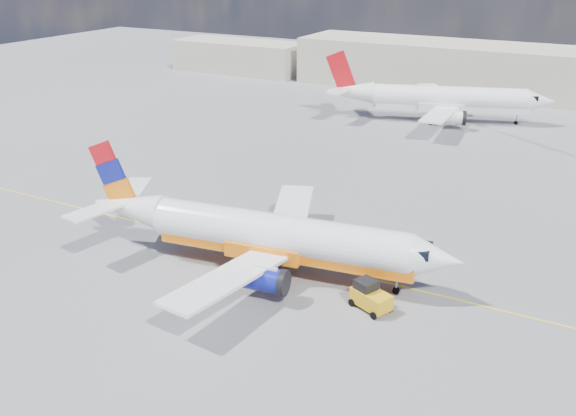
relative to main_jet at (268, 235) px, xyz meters
The scene contains 8 objects.
ground 4.22m from the main_jet, behind, with size 240.00×240.00×0.00m, color slate.
taxi_line 4.94m from the main_jet, 137.89° to the left, with size 70.00×0.15×0.01m, color yellow.
terminal_main 74.63m from the main_jet, 88.37° to the left, with size 70.00×14.00×8.00m, color beige.
terminal_annex 86.13m from the main_jet, 123.77° to the left, with size 26.00×10.00×6.00m, color beige.
main_jet is the anchor object (origin of this frame).
second_jet 51.68m from the main_jet, 91.45° to the left, with size 32.10×24.38×9.74m.
gse_tug 9.39m from the main_jet, ahead, with size 3.21×2.71×2.02m.
traffic_cone 4.33m from the main_jet, 52.01° to the right, with size 0.35×0.35×0.49m.
Camera 1 is at (25.31, -37.89, 23.43)m, focal length 40.00 mm.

